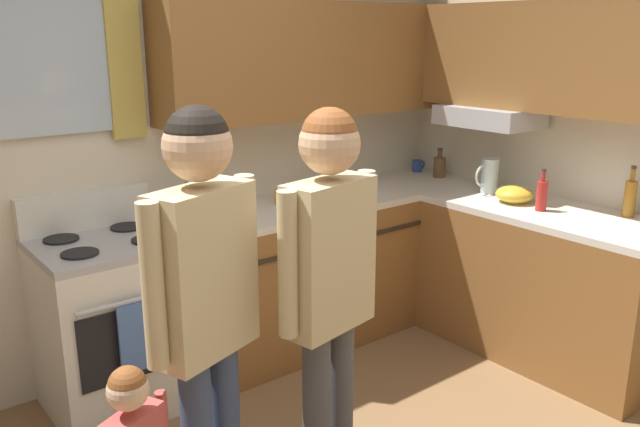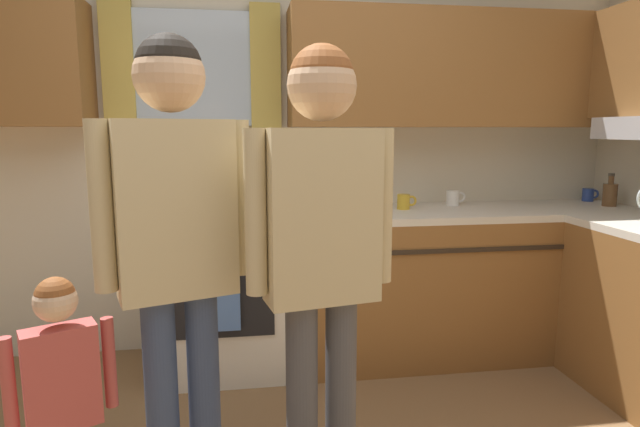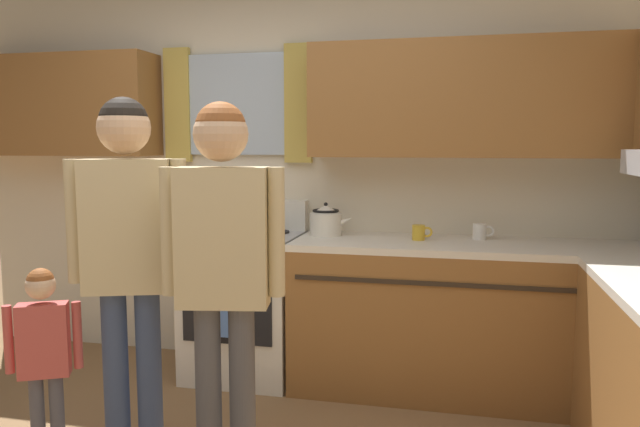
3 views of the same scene
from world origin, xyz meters
TOP-DOWN VIEW (x-y plane):
  - back_wall_unit at (0.04, 1.82)m, footprint 4.60×0.42m
  - kitchen_counter_run at (1.52, 1.14)m, footprint 2.17×2.04m
  - stove_oven at (-0.23, 1.54)m, footprint 0.67×0.67m
  - mug_mustard_yellow at (0.86, 1.58)m, footprint 0.12×0.08m
  - mug_ceramic_white at (1.21, 1.68)m, footprint 0.13×0.08m
  - stovetop_kettle at (0.28, 1.64)m, footprint 0.27×0.20m
  - adult_holding_child at (-0.32, 0.34)m, footprint 0.49×0.27m
  - adult_in_plaid at (0.15, 0.26)m, footprint 0.50×0.22m
  - small_child at (-0.67, 0.20)m, footprint 0.29×0.17m

SIDE VIEW (x-z plane):
  - kitchen_counter_run at x=1.52m, z-range 0.00..0.90m
  - stove_oven at x=-0.23m, z-range -0.08..1.02m
  - small_child at x=-0.67m, z-range 0.12..1.06m
  - mug_mustard_yellow at x=0.86m, z-range 0.90..0.99m
  - mug_ceramic_white at x=1.21m, z-range 0.90..1.00m
  - stovetop_kettle at x=0.28m, z-range 0.89..1.10m
  - adult_in_plaid at x=0.15m, z-range 0.21..1.85m
  - adult_holding_child at x=-0.32m, z-range 0.22..1.88m
  - back_wall_unit at x=0.04m, z-range 0.17..2.77m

